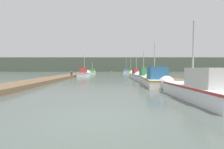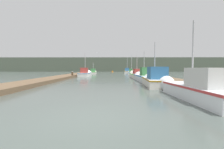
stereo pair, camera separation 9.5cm
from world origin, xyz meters
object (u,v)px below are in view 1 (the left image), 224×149
object	(u,v)px
fishing_boat_2	(143,77)
fishing_boat_5	(131,73)
mooring_piling_0	(137,72)
fishing_boat_3	(136,75)
fishing_boat_1	(154,79)
fishing_boat_4	(85,74)
seagull_lead	(96,53)
fishing_boat_6	(93,72)
mooring_piling_1	(72,75)
fishing_boat_0	(191,88)
fishing_boat_7	(127,71)
channel_buoy	(112,72)

from	to	relation	value
fishing_boat_2	fishing_boat_5	distance (m)	14.55
fishing_boat_2	mooring_piling_0	size ratio (longest dim) A/B	5.19
fishing_boat_3	fishing_boat_1	bearing A→B (deg)	-90.87
fishing_boat_4	seagull_lead	xyz separation A→B (m)	(2.01, 0.81, 3.90)
fishing_boat_6	mooring_piling_1	world-z (taller)	fishing_boat_6
fishing_boat_3	fishing_boat_5	world-z (taller)	fishing_boat_5
fishing_boat_3	fishing_boat_6	world-z (taller)	fishing_boat_3
mooring_piling_0	mooring_piling_1	distance (m)	13.27
fishing_boat_2	fishing_boat_3	distance (m)	4.84
fishing_boat_0	fishing_boat_2	size ratio (longest dim) A/B	0.97
mooring_piling_0	seagull_lead	bearing A→B (deg)	-167.80
fishing_boat_6	mooring_piling_0	size ratio (longest dim) A/B	3.94
fishing_boat_6	fishing_boat_0	bearing A→B (deg)	-77.91
fishing_boat_2	fishing_boat_7	distance (m)	23.16
fishing_boat_1	mooring_piling_0	world-z (taller)	fishing_boat_1
fishing_boat_4	seagull_lead	world-z (taller)	seagull_lead
fishing_boat_1	mooring_piling_0	size ratio (longest dim) A/B	5.20
mooring_piling_0	fishing_boat_2	bearing A→B (deg)	-96.31
fishing_boat_0	fishing_boat_3	distance (m)	15.36
fishing_boat_1	channel_buoy	distance (m)	36.26
fishing_boat_1	fishing_boat_6	size ratio (longest dim) A/B	1.32
fishing_boat_4	seagull_lead	distance (m)	4.46
fishing_boat_4	fishing_boat_6	bearing A→B (deg)	88.04
fishing_boat_1	mooring_piling_0	distance (m)	16.54
fishing_boat_1	fishing_boat_4	distance (m)	16.47
fishing_boat_4	mooring_piling_1	world-z (taller)	fishing_boat_4
mooring_piling_1	seagull_lead	distance (m)	7.29
mooring_piling_1	fishing_boat_3	bearing A→B (deg)	0.32
fishing_boat_0	fishing_boat_5	size ratio (longest dim) A/B	1.25
fishing_boat_5	channel_buoy	distance (m)	17.36
fishing_boat_0	fishing_boat_2	bearing A→B (deg)	88.35
fishing_boat_4	mooring_piling_1	xyz separation A→B (m)	(-1.20, -4.48, 0.04)
fishing_boat_2	fishing_boat_0	bearing A→B (deg)	-88.84
fishing_boat_4	channel_buoy	size ratio (longest dim) A/B	5.70
mooring_piling_0	fishing_boat_5	bearing A→B (deg)	109.71
mooring_piling_1	seagull_lead	world-z (taller)	seagull_lead
fishing_boat_0	channel_buoy	distance (m)	42.10
fishing_boat_0	fishing_boat_3	world-z (taller)	fishing_boat_0
fishing_boat_6	fishing_boat_2	bearing A→B (deg)	-70.35
fishing_boat_3	fishing_boat_7	world-z (taller)	fishing_boat_7
fishing_boat_3	seagull_lead	world-z (taller)	seagull_lead
mooring_piling_1	channel_buoy	size ratio (longest dim) A/B	0.88
fishing_boat_3	mooring_piling_1	size ratio (longest dim) A/B	6.32
fishing_boat_4	seagull_lead	bearing A→B (deg)	20.85
mooring_piling_0	fishing_boat_7	bearing A→B (deg)	95.58
fishing_boat_4	mooring_piling_0	xyz separation A→B (m)	(10.06, 2.55, 0.14)
fishing_boat_2	mooring_piling_1	bearing A→B (deg)	153.70
fishing_boat_1	fishing_boat_5	world-z (taller)	fishing_boat_5
fishing_boat_0	fishing_boat_1	bearing A→B (deg)	89.64
fishing_boat_6	fishing_boat_3	bearing A→B (deg)	-63.59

